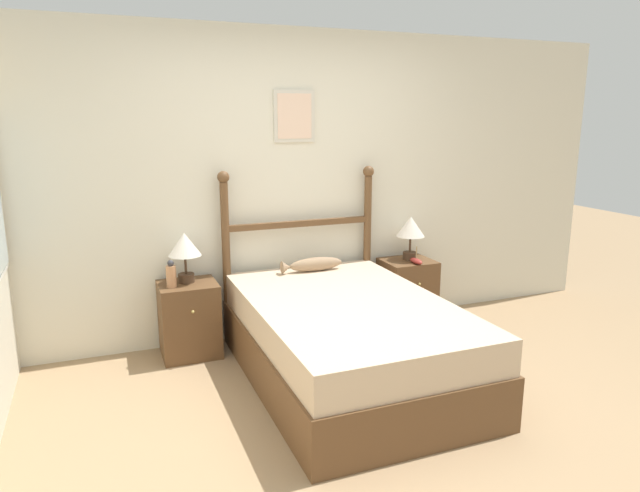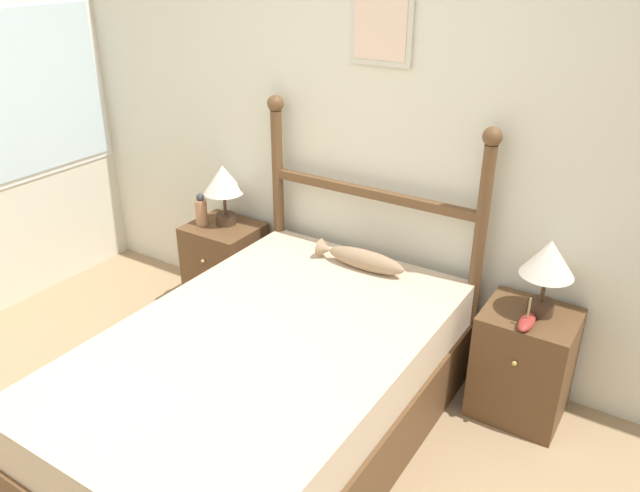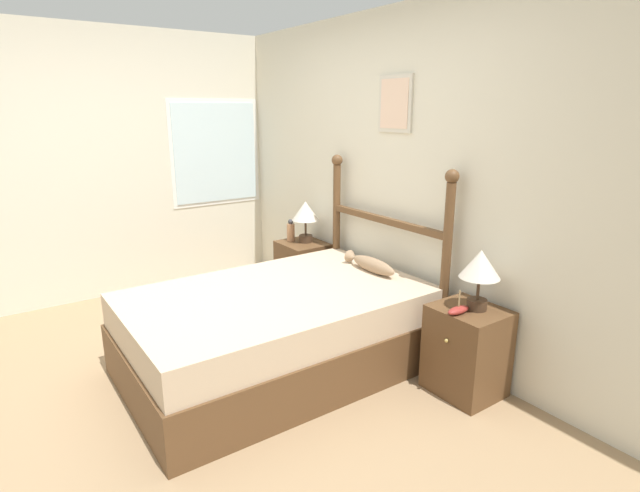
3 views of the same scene
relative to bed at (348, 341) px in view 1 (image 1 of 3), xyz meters
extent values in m
plane|color=#9E7F5B|center=(-0.11, -0.62, -0.29)|extent=(16.00, 16.00, 0.00)
cube|color=beige|center=(-0.11, 1.11, 0.98)|extent=(6.40, 0.06, 2.55)
cube|color=beige|center=(-0.01, 1.07, 1.56)|extent=(0.35, 0.02, 0.42)
cube|color=beige|center=(-0.01, 1.06, 1.56)|extent=(0.29, 0.01, 0.36)
cube|color=brown|center=(0.00, 0.00, -0.11)|extent=(1.34, 2.07, 0.36)
cube|color=#CCB293|center=(0.00, 0.00, 0.18)|extent=(1.30, 2.03, 0.23)
cylinder|color=brown|center=(-0.64, 1.00, 0.38)|extent=(0.07, 0.07, 1.34)
sphere|color=brown|center=(-0.64, 1.00, 1.09)|extent=(0.10, 0.10, 0.10)
cylinder|color=brown|center=(0.64, 1.00, 0.38)|extent=(0.07, 0.07, 1.34)
sphere|color=brown|center=(0.64, 1.00, 1.09)|extent=(0.10, 0.10, 0.10)
cube|color=brown|center=(0.00, 1.00, 0.67)|extent=(1.27, 0.05, 0.05)
cube|color=brown|center=(-0.98, 0.86, 0.00)|extent=(0.44, 0.39, 0.59)
sphere|color=tan|center=(-0.98, 0.65, 0.13)|extent=(0.02, 0.02, 0.02)
cube|color=brown|center=(0.98, 0.86, 0.00)|extent=(0.44, 0.39, 0.59)
sphere|color=tan|center=(0.98, 0.65, 0.13)|extent=(0.02, 0.02, 0.02)
cylinder|color=#422D1E|center=(-0.98, 0.89, 0.33)|extent=(0.12, 0.12, 0.07)
cylinder|color=#422D1E|center=(-0.98, 0.89, 0.44)|extent=(0.02, 0.02, 0.14)
cone|color=beige|center=(-0.98, 0.89, 0.60)|extent=(0.25, 0.25, 0.18)
cylinder|color=#422D1E|center=(1.01, 0.88, 0.33)|extent=(0.12, 0.12, 0.07)
cylinder|color=#422D1E|center=(1.01, 0.88, 0.44)|extent=(0.02, 0.02, 0.14)
cone|color=beige|center=(1.01, 0.88, 0.60)|extent=(0.25, 0.25, 0.18)
cylinder|color=tan|center=(-1.10, 0.80, 0.38)|extent=(0.08, 0.08, 0.17)
sphere|color=#333338|center=(-1.10, 0.80, 0.48)|extent=(0.05, 0.05, 0.05)
ellipsoid|color=maroon|center=(0.98, 0.73, 0.32)|extent=(0.07, 0.17, 0.05)
cylinder|color=#997F56|center=(0.98, 0.73, 0.40)|extent=(0.01, 0.01, 0.11)
ellipsoid|color=#997A5B|center=(0.08, 0.82, 0.36)|extent=(0.46, 0.10, 0.12)
cone|color=#997A5B|center=(-0.18, 0.82, 0.36)|extent=(0.07, 0.10, 0.10)
camera|label=1|loc=(-1.58, -3.45, 1.56)|focal=32.00mm
camera|label=2|loc=(1.50, -1.86, 1.91)|focal=35.00mm
camera|label=3|loc=(2.84, -1.61, 1.54)|focal=28.00mm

